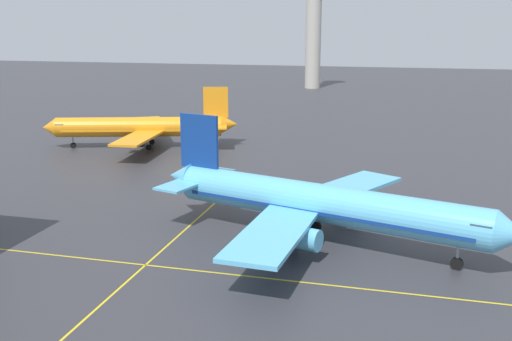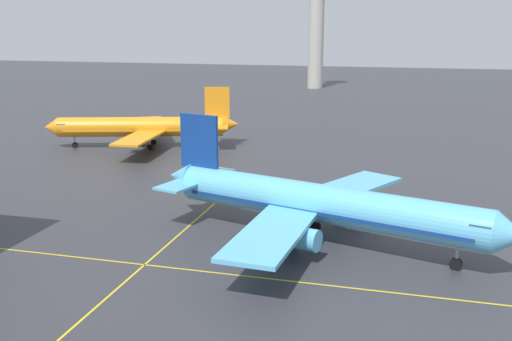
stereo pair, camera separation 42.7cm
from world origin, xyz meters
name	(u,v)px [view 1 (the left image)]	position (x,y,z in m)	size (l,w,h in m)	color
airliner_second_row	(319,203)	(14.46, 42.24, 4.09)	(37.91, 32.32, 11.97)	#5BB7E5
airliner_third_row	(142,127)	(-23.45, 81.33, 3.69)	(34.03, 29.06, 10.80)	orange
control_tower	(314,23)	(-10.68, 189.87, 21.97)	(8.82, 8.82, 37.87)	#ADA89E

